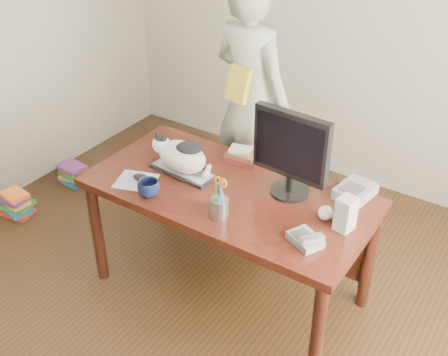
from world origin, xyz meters
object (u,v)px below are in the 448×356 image
cat (180,155)px  pen_cup (220,206)px  book_pile_a (15,204)px  phone (306,239)px  person (251,100)px  monitor (291,150)px  mouse (141,177)px  keyboard (183,171)px  speaker (346,214)px  calculator (355,191)px  book_pile_b (74,174)px  desk (236,204)px  baseball (326,213)px  book_stack (242,155)px  coffee_mug (149,188)px

cat → pen_cup: (0.43, -0.24, -0.05)m
book_pile_a → phone: bearing=0.2°
person → monitor: bearing=146.4°
mouse → cat: bearing=37.8°
person → book_pile_a: person is taller
monitor → pen_cup: 0.47m
keyboard → speaker: speaker is taller
monitor → phone: 0.50m
calculator → book_pile_b: bearing=-172.6°
desk → baseball: 0.59m
book_pile_b → baseball: bearing=-7.7°
book_pile_a → speaker: bearing=5.1°
phone → monitor: bearing=155.5°
book_pile_a → book_stack: bearing=17.2°
phone → book_pile_a: size_ratio=0.73×
calculator → person: size_ratio=0.14×
keyboard → book_pile_b: keyboard is taller
person → book_pile_a: (-1.38, -1.04, -0.79)m
pen_cup → baseball: pen_cup is taller
coffee_mug → book_pile_b: (-1.39, 0.64, -0.73)m
coffee_mug → calculator: size_ratio=0.49×
coffee_mug → monitor: bearing=34.7°
cat → monitor: (0.62, 0.14, 0.16)m
desk → book_stack: bearing=115.0°
book_pile_b → phone: bearing=-13.3°
book_stack → person: bearing=106.3°
coffee_mug → speaker: bearing=17.3°
desk → mouse: size_ratio=14.12×
pen_cup → baseball: (0.46, 0.28, -0.03)m
phone → book_stack: (-0.67, 0.50, 0.01)m
book_stack → speaker: bearing=-30.3°
coffee_mug → book_pile_b: coffee_mug is taller
keyboard → book_stack: 0.38m
pen_cup → speaker: 0.63m
mouse → book_pile_b: bearing=137.5°
book_pile_b → book_stack: bearing=-1.4°
speaker → book_pile_b: bearing=-177.4°
keyboard → person: bearing=97.7°
mouse → speaker: size_ratio=0.62×
mouse → baseball: baseball is taller
baseball → pen_cup: bearing=-148.7°
pen_cup → desk: bearing=107.4°
pen_cup → baseball: size_ratio=3.21×
keyboard → calculator: bearing=23.4°
mouse → calculator: 1.19m
desk → book_pile_b: 1.82m
monitor → coffee_mug: size_ratio=4.13×
baseball → desk: bearing=176.1°
book_pile_a → coffee_mug: bearing=-3.8°
speaker → person: (-1.04, 0.82, 0.03)m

